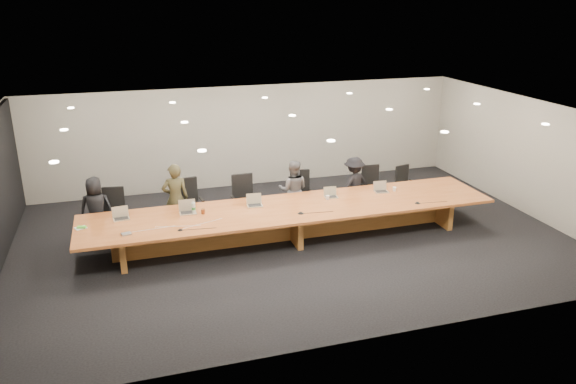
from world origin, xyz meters
name	(u,v)px	position (x,y,z in m)	size (l,w,h in m)	color
ground	(292,239)	(0.00, 0.00, 0.00)	(12.00, 12.00, 0.00)	black
back_wall	(249,136)	(0.00, 4.00, 1.40)	(12.00, 0.02, 2.80)	beige
conference_table	(292,217)	(0.00, 0.00, 0.52)	(9.00, 1.80, 0.75)	#9C4D22
chair_far_left	(113,213)	(-3.74, 1.27, 0.56)	(0.57, 0.57, 1.12)	black
chair_left	(190,204)	(-2.05, 1.28, 0.59)	(0.60, 0.60, 1.18)	black
chair_mid_left	(245,200)	(-0.78, 1.15, 0.59)	(0.60, 0.60, 1.19)	black
chair_mid_right	(301,194)	(0.62, 1.25, 0.57)	(0.58, 0.58, 1.14)	black
chair_right	(373,187)	(2.53, 1.27, 0.54)	(0.55, 0.55, 1.09)	black
chair_far_right	(406,185)	(3.50, 1.31, 0.50)	(0.51, 0.51, 0.99)	black
person_a	(96,209)	(-4.08, 1.24, 0.72)	(0.70, 0.46, 1.43)	black
person_b	(176,199)	(-2.38, 1.14, 0.81)	(0.59, 0.39, 1.61)	#312E1A
person_c	(293,190)	(0.39, 1.14, 0.73)	(0.71, 0.55, 1.45)	#504F52
person_d	(354,185)	(1.96, 1.15, 0.70)	(0.90, 0.52, 1.40)	black
laptop_a	(121,214)	(-3.57, 0.36, 0.88)	(0.32, 0.24, 0.26)	beige
laptop_b	(188,207)	(-2.21, 0.30, 0.89)	(0.35, 0.26, 0.28)	tan
laptop_c	(255,200)	(-0.76, 0.31, 0.88)	(0.33, 0.24, 0.26)	#BFB492
laptop_d	(331,193)	(1.04, 0.34, 0.87)	(0.30, 0.21, 0.23)	#B8AD8C
laptop_e	(382,187)	(2.29, 0.33, 0.87)	(0.32, 0.23, 0.25)	#C3B095
water_bottle	(194,208)	(-2.10, 0.23, 0.88)	(0.08, 0.08, 0.25)	#B1C1BC
amber_mug	(203,211)	(-1.91, 0.19, 0.80)	(0.08, 0.08, 0.10)	#6A3012
paper_cup_near	(328,198)	(0.91, 0.22, 0.80)	(0.08, 0.08, 0.10)	silver
paper_cup_far	(394,189)	(2.62, 0.32, 0.80)	(0.08, 0.08, 0.10)	white
notepad	(81,228)	(-4.35, 0.12, 0.76)	(0.22, 0.18, 0.01)	white
lime_gadget	(82,227)	(-4.33, 0.11, 0.78)	(0.17, 0.10, 0.03)	green
av_box	(126,234)	(-3.50, -0.47, 0.76)	(0.19, 0.14, 0.03)	#ACACB1
mic_left	(180,230)	(-2.48, -0.56, 0.76)	(0.11, 0.11, 0.03)	black
mic_center	(301,213)	(0.06, -0.41, 0.77)	(0.14, 0.14, 0.03)	black
mic_right	(418,203)	(2.73, -0.58, 0.77)	(0.12, 0.12, 0.03)	black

